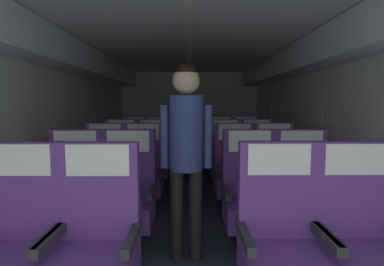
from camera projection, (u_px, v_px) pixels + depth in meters
ground at (189, 199)px, 4.17m from camera, size 3.88×8.17×0.02m
fuselage_shell at (189, 83)px, 4.28m from camera, size 3.76×7.82×2.22m
seat_a_left_window at (15, 246)px, 1.82m from camera, size 0.53×0.48×1.09m
seat_a_left_aisle at (96, 246)px, 1.81m from camera, size 0.53×0.48×1.09m
seat_a_right_aisle at (360, 244)px, 1.84m from camera, size 0.53×0.48×1.09m
seat_a_right_window at (281, 244)px, 1.83m from camera, size 0.53×0.48×1.09m
seat_b_left_window at (74, 198)px, 2.74m from camera, size 0.53×0.48×1.09m
seat_b_left_aisle at (127, 197)px, 2.75m from camera, size 0.53×0.48×1.09m
seat_b_right_aisle at (303, 197)px, 2.76m from camera, size 0.53×0.48×1.09m
seat_b_right_window at (251, 198)px, 2.75m from camera, size 0.53×0.48×1.09m
seat_c_left_window at (104, 174)px, 3.68m from camera, size 0.53×0.48×1.09m
seat_c_left_aisle at (143, 173)px, 3.70m from camera, size 0.53×0.48×1.09m
seat_c_right_aisle at (275, 173)px, 3.70m from camera, size 0.53×0.48×1.09m
seat_c_right_window at (235, 174)px, 3.68m from camera, size 0.53×0.48×1.09m
seat_d_left_window at (121, 159)px, 4.63m from camera, size 0.53×0.48×1.09m
seat_d_left_aisle at (153, 160)px, 4.62m from camera, size 0.53×0.48×1.09m
seat_d_right_aisle at (257, 159)px, 4.64m from camera, size 0.53×0.48×1.09m
seat_d_right_window at (226, 160)px, 4.62m from camera, size 0.53×0.48×1.09m
seat_e_left_window at (133, 150)px, 5.55m from camera, size 0.53×0.48×1.09m
seat_e_left_aisle at (158, 150)px, 5.56m from camera, size 0.53×0.48×1.09m
seat_e_right_aisle at (246, 150)px, 5.56m from camera, size 0.53×0.48×1.09m
seat_e_right_window at (220, 150)px, 5.56m from camera, size 0.53×0.48×1.09m
flight_attendant at (186, 141)px, 2.44m from camera, size 0.43×0.28×1.65m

